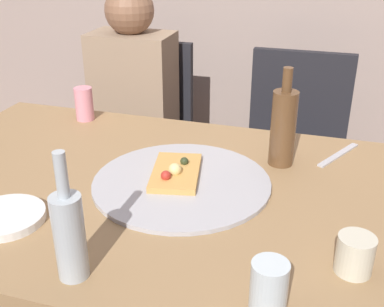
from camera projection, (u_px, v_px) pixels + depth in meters
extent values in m
cube|color=#99754C|center=(134.00, 189.00, 1.35)|extent=(1.43, 0.98, 0.04)
cylinder|color=#99754C|center=(37.00, 193.00, 2.06)|extent=(0.06, 0.06, 0.70)
cylinder|color=#99754C|center=(355.00, 247.00, 1.72)|extent=(0.06, 0.06, 0.70)
cylinder|color=#ADADB2|center=(182.00, 183.00, 1.34)|extent=(0.50, 0.50, 0.01)
cube|color=tan|center=(176.00, 172.00, 1.36)|extent=(0.17, 0.24, 0.02)
sphere|color=#EAD184|center=(175.00, 169.00, 1.33)|extent=(0.04, 0.04, 0.04)
sphere|color=#2D381E|center=(184.00, 161.00, 1.39)|extent=(0.02, 0.02, 0.02)
sphere|color=#B22D23|center=(166.00, 175.00, 1.31)|extent=(0.03, 0.03, 0.03)
cylinder|color=#B2BCC1|center=(70.00, 237.00, 0.95)|extent=(0.06, 0.06, 0.19)
cylinder|color=#B2BCC1|center=(61.00, 175.00, 0.89)|extent=(0.02, 0.02, 0.10)
cylinder|color=brown|center=(283.00, 129.00, 1.41)|extent=(0.07, 0.07, 0.23)
cylinder|color=brown|center=(287.00, 80.00, 1.34)|extent=(0.03, 0.03, 0.07)
cylinder|color=beige|center=(355.00, 254.00, 0.99)|extent=(0.08, 0.08, 0.08)
cylinder|color=silver|center=(269.00, 290.00, 0.87)|extent=(0.07, 0.07, 0.12)
cylinder|color=pink|center=(84.00, 104.00, 1.76)|extent=(0.07, 0.07, 0.12)
cylinder|color=white|center=(6.00, 217.00, 1.17)|extent=(0.19, 0.19, 0.02)
cube|color=#B7B7BC|center=(338.00, 155.00, 1.50)|extent=(0.12, 0.20, 0.01)
cube|color=black|center=(135.00, 145.00, 2.26)|extent=(0.44, 0.44, 0.05)
cube|color=black|center=(149.00, 87.00, 2.34)|extent=(0.44, 0.04, 0.45)
cylinder|color=black|center=(160.00, 215.00, 2.15)|extent=(0.04, 0.04, 0.42)
cylinder|color=black|center=(84.00, 202.00, 2.25)|extent=(0.04, 0.04, 0.42)
cylinder|color=black|center=(186.00, 176.00, 2.48)|extent=(0.04, 0.04, 0.42)
cylinder|color=black|center=(119.00, 167.00, 2.58)|extent=(0.04, 0.04, 0.42)
cube|color=black|center=(290.00, 165.00, 2.07)|extent=(0.44, 0.44, 0.05)
cube|color=black|center=(300.00, 101.00, 2.15)|extent=(0.44, 0.04, 0.45)
cylinder|color=black|center=(327.00, 243.00, 1.96)|extent=(0.04, 0.04, 0.42)
cylinder|color=black|center=(236.00, 228.00, 2.06)|extent=(0.04, 0.04, 0.42)
cylinder|color=black|center=(331.00, 197.00, 2.29)|extent=(0.04, 0.04, 0.42)
cylinder|color=black|center=(252.00, 186.00, 2.39)|extent=(0.04, 0.04, 0.42)
cube|color=#937A60|center=(134.00, 91.00, 2.17)|extent=(0.36, 0.22, 0.52)
sphere|color=brown|center=(129.00, 10.00, 2.01)|extent=(0.21, 0.21, 0.21)
cylinder|color=#3B3026|center=(136.00, 164.00, 2.08)|extent=(0.12, 0.40, 0.12)
cylinder|color=#3B3026|center=(103.00, 159.00, 2.13)|extent=(0.12, 0.40, 0.12)
cylinder|color=#3B3026|center=(120.00, 232.00, 2.01)|extent=(0.11, 0.11, 0.45)
cylinder|color=#3B3026|center=(86.00, 226.00, 2.05)|extent=(0.11, 0.11, 0.45)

